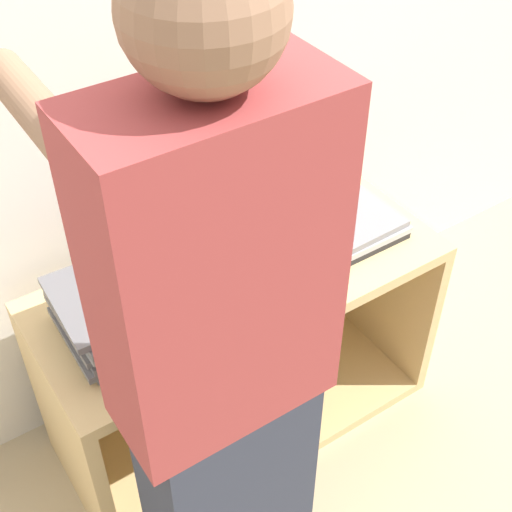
{
  "coord_description": "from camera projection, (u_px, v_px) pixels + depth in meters",
  "views": [
    {
      "loc": [
        -0.75,
        -0.95,
        1.93
      ],
      "look_at": [
        0.0,
        0.17,
        0.74
      ],
      "focal_mm": 50.0,
      "sensor_mm": 36.0,
      "label": 1
    }
  ],
  "objects": [
    {
      "name": "wall_back",
      "position": [
        161.0,
        23.0,
        1.76
      ],
      "size": [
        8.0,
        0.05,
        2.4
      ],
      "color": "silver",
      "rests_on": "ground_plane"
    },
    {
      "name": "cart",
      "position": [
        232.0,
        339.0,
        2.16
      ],
      "size": [
        1.14,
        0.49,
        0.62
      ],
      "color": "tan",
      "rests_on": "ground_plane"
    },
    {
      "name": "ground_plane",
      "position": [
        287.0,
        469.0,
        2.18
      ],
      "size": [
        12.0,
        12.0,
        0.0
      ],
      "primitive_type": "plane",
      "color": "tan"
    },
    {
      "name": "laptop_stack_right",
      "position": [
        339.0,
        224.0,
        2.04
      ],
      "size": [
        0.32,
        0.28,
        0.06
      ],
      "color": "#232326",
      "rests_on": "cart"
    },
    {
      "name": "laptop_stack_left",
      "position": [
        126.0,
        307.0,
        1.73
      ],
      "size": [
        0.33,
        0.29,
        0.13
      ],
      "color": "gray",
      "rests_on": "cart"
    },
    {
      "name": "person",
      "position": [
        220.0,
        383.0,
        1.35
      ],
      "size": [
        0.4,
        0.53,
        1.69
      ],
      "color": "#2D3342",
      "rests_on": "ground_plane"
    },
    {
      "name": "laptop_open",
      "position": [
        230.0,
        248.0,
        1.91
      ],
      "size": [
        0.31,
        0.32,
        0.29
      ],
      "color": "#333338",
      "rests_on": "cart"
    }
  ]
}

